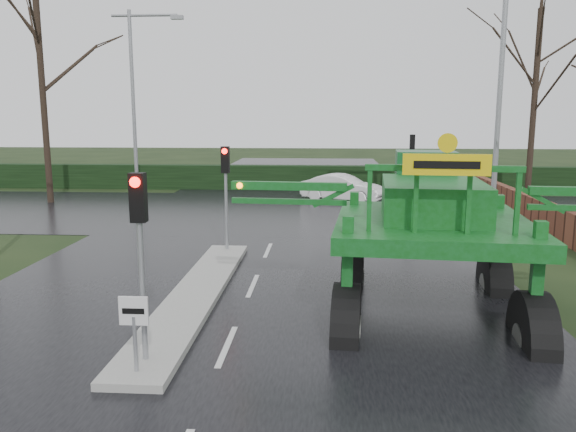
# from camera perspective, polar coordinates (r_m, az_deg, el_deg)

# --- Properties ---
(ground) EXTENTS (140.00, 140.00, 0.00)m
(ground) POSITION_cam_1_polar(r_m,az_deg,el_deg) (11.39, -6.22, -13.08)
(ground) COLOR black
(ground) RESTS_ON ground
(road_main) EXTENTS (14.00, 80.00, 0.02)m
(road_main) POSITION_cam_1_polar(r_m,az_deg,el_deg) (20.87, -1.50, -2.26)
(road_main) COLOR black
(road_main) RESTS_ON ground
(road_cross) EXTENTS (80.00, 12.00, 0.02)m
(road_cross) POSITION_cam_1_polar(r_m,az_deg,el_deg) (26.74, -0.33, 0.49)
(road_cross) COLOR black
(road_cross) RESTS_ON ground
(median_island) EXTENTS (1.20, 10.00, 0.16)m
(median_island) POSITION_cam_1_polar(r_m,az_deg,el_deg) (14.36, -9.31, -7.82)
(median_island) COLOR gray
(median_island) RESTS_ON ground
(hedge_row) EXTENTS (44.00, 0.90, 1.50)m
(hedge_row) POSITION_cam_1_polar(r_m,az_deg,el_deg) (34.55, 0.62, 3.91)
(hedge_row) COLOR black
(hedge_row) RESTS_ON ground
(brick_wall) EXTENTS (0.40, 20.00, 1.20)m
(brick_wall) POSITION_cam_1_polar(r_m,az_deg,el_deg) (27.95, 21.69, 1.42)
(brick_wall) COLOR #592D1E
(brick_wall) RESTS_ON ground
(keep_left_sign) EXTENTS (0.50, 0.07, 1.35)m
(keep_left_sign) POSITION_cam_1_polar(r_m,az_deg,el_deg) (9.96, -15.36, -10.32)
(keep_left_sign) COLOR gray
(keep_left_sign) RESTS_ON ground
(traffic_signal_near) EXTENTS (0.26, 0.33, 3.52)m
(traffic_signal_near) POSITION_cam_1_polar(r_m,az_deg,el_deg) (10.00, -14.86, -1.08)
(traffic_signal_near) COLOR gray
(traffic_signal_near) RESTS_ON ground
(traffic_signal_mid) EXTENTS (0.26, 0.33, 3.52)m
(traffic_signal_mid) POSITION_cam_1_polar(r_m,az_deg,el_deg) (18.17, -6.36, 4.09)
(traffic_signal_mid) COLOR gray
(traffic_signal_mid) RESTS_ON ground
(traffic_signal_far) EXTENTS (0.26, 0.33, 3.52)m
(traffic_signal_far) POSITION_cam_1_polar(r_m,az_deg,el_deg) (30.72, 12.48, 6.35)
(traffic_signal_far) COLOR gray
(traffic_signal_far) RESTS_ON ground
(street_light_right) EXTENTS (3.85, 0.30, 10.00)m
(street_light_right) POSITION_cam_1_polar(r_m,az_deg,el_deg) (23.23, 20.08, 13.25)
(street_light_right) COLOR gray
(street_light_right) RESTS_ON ground
(street_light_left_far) EXTENTS (3.85, 0.30, 10.00)m
(street_light_left_far) POSITION_cam_1_polar(r_m,az_deg,el_deg) (31.97, -14.98, 12.49)
(street_light_left_far) COLOR gray
(street_light_left_far) RESTS_ON ground
(tree_left_far) EXTENTS (7.70, 7.70, 13.26)m
(tree_left_far) POSITION_cam_1_polar(r_m,az_deg,el_deg) (31.86, -23.85, 14.08)
(tree_left_far) COLOR black
(tree_left_far) RESTS_ON ground
(tree_right_far) EXTENTS (7.00, 7.00, 12.05)m
(tree_right_far) POSITION_cam_1_polar(r_m,az_deg,el_deg) (33.28, 23.89, 12.75)
(tree_right_far) COLOR black
(tree_right_far) RESTS_ON ground
(crop_sprayer) EXTENTS (9.27, 6.12, 5.19)m
(crop_sprayer) POSITION_cam_1_polar(r_m,az_deg,el_deg) (11.68, 6.21, 0.10)
(crop_sprayer) COLOR black
(crop_sprayer) RESTS_ON ground
(white_sedan) EXTENTS (4.54, 2.98, 1.41)m
(white_sedan) POSITION_cam_1_polar(r_m,az_deg,el_deg) (30.05, 5.51, 1.49)
(white_sedan) COLOR white
(white_sedan) RESTS_ON ground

